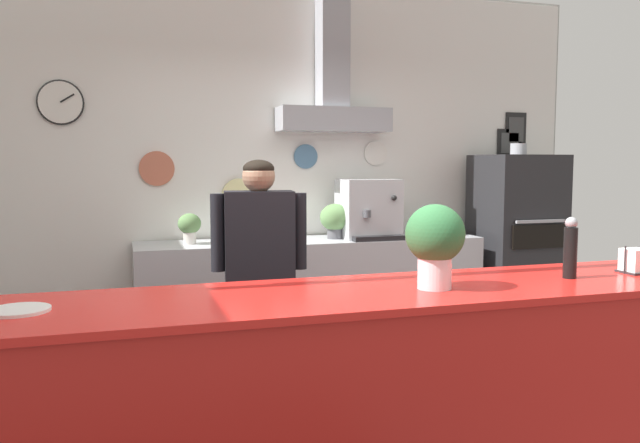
{
  "coord_description": "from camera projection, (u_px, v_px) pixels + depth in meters",
  "views": [
    {
      "loc": [
        -1.21,
        -2.72,
        1.56
      ],
      "look_at": [
        -0.12,
        0.77,
        1.22
      ],
      "focal_mm": 35.47,
      "sensor_mm": 36.0,
      "label": 1
    }
  ],
  "objects": [
    {
      "name": "pizza_oven",
      "position": [
        516.0,
        247.0,
        5.6
      ],
      "size": [
        0.67,
        0.65,
        1.73
      ],
      "color": "#232326",
      "rests_on": "ground_plane"
    },
    {
      "name": "shop_worker",
      "position": [
        260.0,
        285.0,
        3.69
      ],
      "size": [
        0.55,
        0.27,
        1.58
      ],
      "rotation": [
        0.0,
        0.0,
        3.01
      ],
      "color": "#232328",
      "rests_on": "ground_plane"
    },
    {
      "name": "service_counter",
      "position": [
        425.0,
        407.0,
        2.7
      ],
      "size": [
        4.25,
        0.7,
        1.04
      ],
      "color": "red",
      "rests_on": "ground_plane"
    },
    {
      "name": "back_prep_counter",
      "position": [
        312.0,
        297.0,
        5.18
      ],
      "size": [
        2.81,
        0.61,
        0.94
      ],
      "color": "#B7BABF",
      "rests_on": "ground_plane"
    },
    {
      "name": "pepper_grinder",
      "position": [
        570.0,
        248.0,
        2.83
      ],
      "size": [
        0.06,
        0.06,
        0.28
      ],
      "color": "black",
      "rests_on": "service_counter"
    },
    {
      "name": "napkin_holder",
      "position": [
        636.0,
        262.0,
        2.96
      ],
      "size": [
        0.13,
        0.13,
        0.13
      ],
      "color": "#262628",
      "rests_on": "service_counter"
    },
    {
      "name": "potted_oregano",
      "position": [
        189.0,
        226.0,
        4.83
      ],
      "size": [
        0.18,
        0.18,
        0.24
      ],
      "color": "beige",
      "rests_on": "back_prep_counter"
    },
    {
      "name": "potted_thyme",
      "position": [
        444.0,
        222.0,
        5.45
      ],
      "size": [
        0.19,
        0.19,
        0.21
      ],
      "color": "#4C4C51",
      "rests_on": "back_prep_counter"
    },
    {
      "name": "basil_vase",
      "position": [
        435.0,
        242.0,
        2.58
      ],
      "size": [
        0.24,
        0.24,
        0.35
      ],
      "color": "silver",
      "rests_on": "service_counter"
    },
    {
      "name": "potted_sage",
      "position": [
        335.0,
        219.0,
        5.18
      ],
      "size": [
        0.25,
        0.25,
        0.29
      ],
      "color": "#4C4C51",
      "rests_on": "back_prep_counter"
    },
    {
      "name": "back_wall_assembly",
      "position": [
        277.0,
        154.0,
        5.23
      ],
      "size": [
        5.66,
        2.8,
        3.07
      ],
      "color": "#9E9E99",
      "rests_on": "ground_plane"
    },
    {
      "name": "condiment_plate",
      "position": [
        19.0,
        310.0,
        2.19
      ],
      "size": [
        0.21,
        0.21,
        0.01
      ],
      "color": "white",
      "rests_on": "service_counter"
    },
    {
      "name": "potted_rosemary",
      "position": [
        230.0,
        226.0,
        4.95
      ],
      "size": [
        0.17,
        0.17,
        0.24
      ],
      "color": "beige",
      "rests_on": "back_prep_counter"
    },
    {
      "name": "espresso_machine",
      "position": [
        369.0,
        209.0,
        5.24
      ],
      "size": [
        0.47,
        0.46,
        0.49
      ],
      "color": "silver",
      "rests_on": "back_prep_counter"
    }
  ]
}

